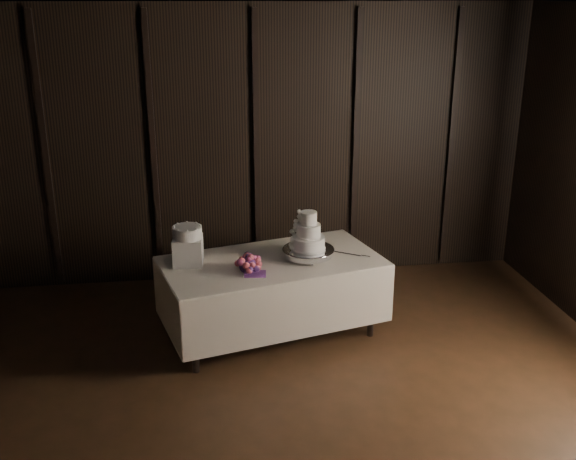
{
  "coord_description": "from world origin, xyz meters",
  "views": [
    {
      "loc": [
        -0.66,
        -3.66,
        3.09
      ],
      "look_at": [
        0.14,
        2.03,
        1.05
      ],
      "focal_mm": 42.0,
      "sensor_mm": 36.0,
      "label": 1
    }
  ],
  "objects_px": {
    "cake_stand": "(308,253)",
    "box_pedestal": "(188,251)",
    "display_table": "(272,294)",
    "bouquet": "(248,264)",
    "small_cake": "(187,232)",
    "wedding_cake": "(306,235)"
  },
  "relations": [
    {
      "from": "bouquet",
      "to": "box_pedestal",
      "type": "distance_m",
      "value": 0.57
    },
    {
      "from": "bouquet",
      "to": "display_table",
      "type": "bearing_deg",
      "value": 40.93
    },
    {
      "from": "cake_stand",
      "to": "box_pedestal",
      "type": "height_order",
      "value": "box_pedestal"
    },
    {
      "from": "wedding_cake",
      "to": "bouquet",
      "type": "xyz_separation_m",
      "value": [
        -0.55,
        -0.2,
        -0.17
      ]
    },
    {
      "from": "wedding_cake",
      "to": "box_pedestal",
      "type": "distance_m",
      "value": 1.08
    },
    {
      "from": "bouquet",
      "to": "small_cake",
      "type": "distance_m",
      "value": 0.62
    },
    {
      "from": "bouquet",
      "to": "box_pedestal",
      "type": "height_order",
      "value": "box_pedestal"
    },
    {
      "from": "display_table",
      "to": "box_pedestal",
      "type": "xyz_separation_m",
      "value": [
        -0.76,
        0.03,
        0.47
      ]
    },
    {
      "from": "bouquet",
      "to": "small_cake",
      "type": "bearing_deg",
      "value": 155.77
    },
    {
      "from": "display_table",
      "to": "bouquet",
      "type": "xyz_separation_m",
      "value": [
        -0.23,
        -0.2,
        0.41
      ]
    },
    {
      "from": "wedding_cake",
      "to": "small_cake",
      "type": "bearing_deg",
      "value": -168.81
    },
    {
      "from": "cake_stand",
      "to": "box_pedestal",
      "type": "bearing_deg",
      "value": 179.11
    },
    {
      "from": "cake_stand",
      "to": "small_cake",
      "type": "relative_size",
      "value": 1.83
    },
    {
      "from": "cake_stand",
      "to": "small_cake",
      "type": "bearing_deg",
      "value": 179.11
    },
    {
      "from": "display_table",
      "to": "cake_stand",
      "type": "relative_size",
      "value": 4.52
    },
    {
      "from": "cake_stand",
      "to": "bouquet",
      "type": "xyz_separation_m",
      "value": [
        -0.58,
        -0.22,
        0.02
      ]
    },
    {
      "from": "display_table",
      "to": "small_cake",
      "type": "distance_m",
      "value": 0.99
    },
    {
      "from": "display_table",
      "to": "cake_stand",
      "type": "height_order",
      "value": "cake_stand"
    },
    {
      "from": "bouquet",
      "to": "wedding_cake",
      "type": "bearing_deg",
      "value": 20.19
    },
    {
      "from": "bouquet",
      "to": "box_pedestal",
      "type": "relative_size",
      "value": 1.54
    },
    {
      "from": "cake_stand",
      "to": "wedding_cake",
      "type": "xyz_separation_m",
      "value": [
        -0.03,
        -0.02,
        0.19
      ]
    },
    {
      "from": "display_table",
      "to": "bouquet",
      "type": "bearing_deg",
      "value": -153.46
    }
  ]
}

